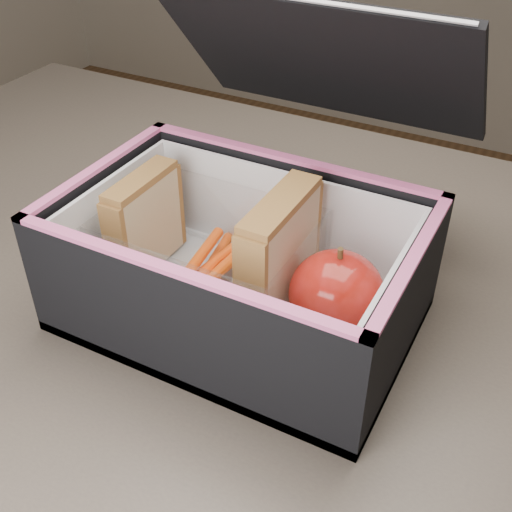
# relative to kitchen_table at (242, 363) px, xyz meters

# --- Properties ---
(kitchen_table) EXTENTS (1.20, 0.80, 0.75)m
(kitchen_table) POSITION_rel_kitchen_table_xyz_m (0.00, 0.00, 0.00)
(kitchen_table) COLOR brown
(kitchen_table) RESTS_ON ground
(lunch_bag) EXTENTS (0.30, 0.33, 0.26)m
(lunch_bag) POSITION_rel_kitchen_table_xyz_m (0.01, -0.02, 0.16)
(lunch_bag) COLOR black
(lunch_bag) RESTS_ON kitchen_table
(plastic_tub) EXTENTS (0.18, 0.13, 0.07)m
(plastic_tub) POSITION_rel_kitchen_table_xyz_m (-0.02, -0.01, 0.14)
(plastic_tub) COLOR white
(plastic_tub) RESTS_ON lunch_bag
(sandwich_left) EXTENTS (0.02, 0.09, 0.10)m
(sandwich_left) POSITION_rel_kitchen_table_xyz_m (-0.09, -0.01, 0.15)
(sandwich_left) COLOR tan
(sandwich_left) RESTS_ON plastic_tub
(sandwich_right) EXTENTS (0.03, 0.10, 0.11)m
(sandwich_right) POSITION_rel_kitchen_table_xyz_m (0.05, -0.01, 0.16)
(sandwich_right) COLOR tan
(sandwich_right) RESTS_ON plastic_tub
(carrot_sticks) EXTENTS (0.05, 0.14, 0.03)m
(carrot_sticks) POSITION_rel_kitchen_table_xyz_m (-0.02, -0.01, 0.12)
(carrot_sticks) COLOR #E93F00
(carrot_sticks) RESTS_ON plastic_tub
(paper_napkin) EXTENTS (0.10, 0.10, 0.01)m
(paper_napkin) POSITION_rel_kitchen_table_xyz_m (0.10, -0.02, 0.11)
(paper_napkin) COLOR white
(paper_napkin) RESTS_ON lunch_bag
(red_apple) EXTENTS (0.09, 0.09, 0.08)m
(red_apple) POSITION_rel_kitchen_table_xyz_m (0.10, -0.02, 0.15)
(red_apple) COLOR #931308
(red_apple) RESTS_ON paper_napkin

